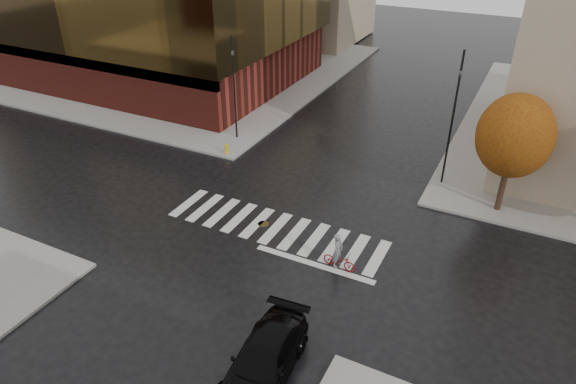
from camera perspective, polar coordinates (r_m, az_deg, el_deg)
name	(u,v)px	position (r m, az deg, el deg)	size (l,w,h in m)	color
ground	(271,233)	(26.27, -1.91, -4.60)	(120.00, 120.00, 0.00)	black
sidewalk_nw	(185,67)	(52.87, -11.40, 13.51)	(30.00, 30.00, 0.15)	gray
crosswalk	(275,228)	(26.63, -1.40, -4.03)	(12.00, 3.00, 0.01)	silver
tree_ne_a	(515,136)	(28.26, 23.89, 5.69)	(3.80, 3.80, 6.50)	#322216
sedan	(264,360)	(19.17, -2.72, -18.19)	(2.05, 5.05, 1.47)	black
cyclist	(339,257)	(23.81, 5.65, -7.16)	(1.64, 0.69, 1.82)	#980E0D
traffic_light_nw	(234,82)	(34.88, -6.03, 12.04)	(0.18, 0.15, 7.02)	black
traffic_light_ne	(454,110)	(29.90, 17.97, 8.66)	(0.17, 0.20, 7.85)	black
fire_hydrant	(227,148)	(33.89, -6.84, 4.87)	(0.25, 0.25, 0.69)	yellow
manhole	(263,224)	(26.97, -2.75, -3.55)	(0.59, 0.59, 0.01)	#50401C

